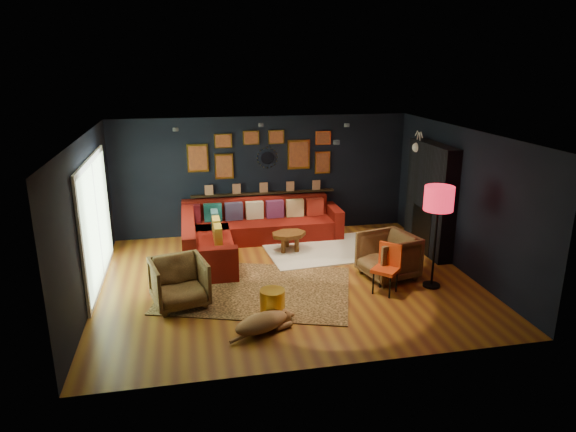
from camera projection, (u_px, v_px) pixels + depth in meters
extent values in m
plane|color=#975F1B|center=(287.00, 280.00, 9.13)|extent=(6.50, 6.50, 0.00)
plane|color=black|center=(263.00, 176.00, 11.33)|extent=(6.50, 0.00, 6.50)
plane|color=black|center=(332.00, 273.00, 6.18)|extent=(6.50, 0.00, 6.50)
plane|color=black|center=(87.00, 221.00, 8.14)|extent=(0.00, 5.50, 5.50)
plane|color=black|center=(461.00, 200.00, 9.37)|extent=(0.00, 5.50, 5.50)
plane|color=silver|center=(287.00, 134.00, 8.37)|extent=(6.50, 6.50, 0.00)
cube|color=#65130C|center=(258.00, 230.00, 11.14)|extent=(3.20, 0.95, 0.42)
cube|color=#65130C|center=(255.00, 207.00, 11.35)|extent=(3.20, 0.24, 0.46)
cube|color=#65130C|center=(333.00, 221.00, 11.43)|extent=(0.22, 0.95, 0.64)
cube|color=#65130C|center=(208.00, 251.00, 9.90)|extent=(0.95, 2.20, 0.42)
cube|color=#65130C|center=(189.00, 232.00, 9.71)|extent=(0.24, 2.20, 0.46)
cube|color=#65130C|center=(211.00, 266.00, 8.93)|extent=(0.95, 0.22, 0.64)
cube|color=maroon|center=(192.00, 214.00, 10.90)|extent=(0.38, 0.14, 0.38)
cube|color=#196566|center=(213.00, 212.00, 10.99)|extent=(0.38, 0.14, 0.38)
cube|color=#383355|center=(234.00, 211.00, 11.07)|extent=(0.38, 0.14, 0.38)
cube|color=#C6B697|center=(254.00, 210.00, 11.16)|extent=(0.38, 0.14, 0.38)
cube|color=#632A5A|center=(275.00, 209.00, 11.24)|extent=(0.38, 0.14, 0.38)
cube|color=tan|center=(295.00, 208.00, 11.33)|extent=(0.38, 0.14, 0.38)
cube|color=maroon|center=(315.00, 207.00, 11.41)|extent=(0.38, 0.14, 0.38)
cube|color=#2B5A65|center=(215.00, 220.00, 10.47)|extent=(0.14, 0.38, 0.38)
cube|color=gold|center=(216.00, 228.00, 10.00)|extent=(0.14, 0.38, 0.38)
cube|color=#B39026|center=(218.00, 236.00, 9.53)|extent=(0.14, 0.38, 0.38)
cube|color=black|center=(264.00, 193.00, 11.38)|extent=(3.20, 0.12, 0.04)
cube|color=gold|center=(198.00, 158.00, 10.91)|extent=(0.45, 0.03, 0.60)
cube|color=#A15023|center=(198.00, 158.00, 10.89)|extent=(0.38, 0.01, 0.51)
cube|color=gold|center=(224.00, 166.00, 11.07)|extent=(0.40, 0.03, 0.55)
cube|color=#A15023|center=(224.00, 166.00, 11.05)|extent=(0.34, 0.01, 0.47)
cube|color=gold|center=(223.00, 141.00, 10.91)|extent=(0.38, 0.03, 0.30)
cube|color=#A15023|center=(223.00, 141.00, 10.89)|extent=(0.32, 0.01, 0.25)
cube|color=gold|center=(299.00, 154.00, 11.32)|extent=(0.50, 0.03, 0.65)
cube|color=#A15023|center=(299.00, 155.00, 11.31)|extent=(0.42, 0.01, 0.55)
cube|color=gold|center=(323.00, 162.00, 11.49)|extent=(0.35, 0.03, 0.50)
cube|color=#A15023|center=(323.00, 163.00, 11.47)|extent=(0.30, 0.01, 0.42)
cube|color=gold|center=(323.00, 138.00, 11.33)|extent=(0.35, 0.03, 0.30)
cube|color=#A15023|center=(323.00, 138.00, 11.31)|extent=(0.30, 0.01, 0.25)
cube|color=gold|center=(251.00, 138.00, 11.01)|extent=(0.35, 0.03, 0.30)
cube|color=#A15023|center=(251.00, 138.00, 10.99)|extent=(0.30, 0.01, 0.25)
cube|color=gold|center=(276.00, 137.00, 11.11)|extent=(0.35, 0.03, 0.30)
cube|color=#A15023|center=(276.00, 137.00, 11.10)|extent=(0.30, 0.01, 0.25)
cylinder|color=silver|center=(267.00, 158.00, 11.21)|extent=(0.28, 0.03, 0.28)
cone|color=gold|center=(277.00, 158.00, 11.25)|extent=(0.03, 0.16, 0.03)
cone|color=gold|center=(277.00, 154.00, 11.22)|extent=(0.04, 0.16, 0.04)
cone|color=gold|center=(274.00, 151.00, 11.19)|extent=(0.04, 0.16, 0.04)
cone|color=gold|center=(271.00, 149.00, 11.16)|extent=(0.04, 0.16, 0.04)
cone|color=gold|center=(267.00, 148.00, 11.14)|extent=(0.03, 0.16, 0.03)
cone|color=gold|center=(263.00, 149.00, 11.13)|extent=(0.04, 0.16, 0.04)
cone|color=gold|center=(260.00, 151.00, 11.13)|extent=(0.04, 0.16, 0.04)
cone|color=gold|center=(258.00, 154.00, 11.14)|extent=(0.04, 0.16, 0.04)
cone|color=gold|center=(257.00, 158.00, 11.16)|extent=(0.03, 0.16, 0.03)
cone|color=gold|center=(258.00, 162.00, 11.19)|extent=(0.04, 0.16, 0.04)
cone|color=gold|center=(260.00, 165.00, 11.22)|extent=(0.04, 0.16, 0.04)
cone|color=gold|center=(264.00, 167.00, 11.25)|extent=(0.04, 0.16, 0.04)
cone|color=gold|center=(268.00, 168.00, 11.27)|extent=(0.03, 0.16, 0.03)
cone|color=gold|center=(271.00, 167.00, 11.28)|extent=(0.04, 0.16, 0.04)
cone|color=gold|center=(274.00, 165.00, 11.28)|extent=(0.04, 0.16, 0.04)
cone|color=gold|center=(277.00, 161.00, 11.27)|extent=(0.04, 0.16, 0.04)
cube|color=black|center=(430.00, 199.00, 10.24)|extent=(0.30, 1.60, 2.20)
cube|color=black|center=(425.00, 230.00, 10.42)|extent=(0.20, 0.80, 0.90)
cone|color=white|center=(427.00, 147.00, 10.45)|extent=(0.35, 0.28, 0.28)
sphere|color=white|center=(417.00, 147.00, 10.41)|extent=(0.20, 0.20, 0.20)
cylinder|color=white|center=(420.00, 139.00, 10.31)|extent=(0.02, 0.10, 0.28)
cylinder|color=white|center=(417.00, 139.00, 10.42)|extent=(0.02, 0.10, 0.28)
cube|color=white|center=(96.00, 222.00, 8.77)|extent=(0.04, 2.80, 2.20)
cube|color=#B9E3AD|center=(98.00, 222.00, 8.77)|extent=(0.01, 2.60, 2.00)
cube|color=white|center=(98.00, 222.00, 8.77)|extent=(0.02, 0.06, 2.00)
cylinder|color=black|center=(176.00, 129.00, 9.17)|extent=(0.10, 0.10, 0.06)
cylinder|color=black|center=(261.00, 125.00, 9.85)|extent=(0.10, 0.10, 0.06)
cylinder|color=black|center=(347.00, 125.00, 9.78)|extent=(0.10, 0.10, 0.06)
cylinder|color=black|center=(336.00, 142.00, 7.75)|extent=(0.10, 0.10, 0.06)
cube|color=silver|center=(323.00, 250.00, 10.50)|extent=(2.41, 1.84, 0.03)
cube|color=#B7844C|center=(257.00, 289.00, 8.74)|extent=(3.64, 3.07, 0.02)
cylinder|color=brown|center=(283.00, 246.00, 10.30)|extent=(0.09, 0.09, 0.30)
cylinder|color=brown|center=(297.00, 245.00, 10.35)|extent=(0.09, 0.09, 0.30)
cylinder|color=brown|center=(287.00, 240.00, 10.63)|extent=(0.09, 0.09, 0.30)
cylinder|color=#A72B1B|center=(210.00, 255.00, 9.70)|extent=(0.59, 0.59, 0.38)
imported|color=#AD7A43|center=(179.00, 280.00, 8.09)|extent=(0.98, 0.94, 0.84)
imported|color=#AD7A43|center=(388.00, 254.00, 9.13)|extent=(0.99, 1.03, 0.89)
cylinder|color=gold|center=(272.00, 305.00, 7.69)|extent=(0.38, 0.38, 0.48)
cylinder|color=black|center=(373.00, 282.00, 8.53)|extent=(0.03, 0.03, 0.41)
cylinder|color=black|center=(390.00, 287.00, 8.38)|extent=(0.03, 0.03, 0.41)
cylinder|color=black|center=(380.00, 276.00, 8.77)|extent=(0.03, 0.03, 0.41)
cylinder|color=black|center=(397.00, 280.00, 8.61)|extent=(0.03, 0.03, 0.41)
cube|color=red|center=(386.00, 270.00, 8.51)|extent=(0.56, 0.56, 0.06)
cube|color=red|center=(390.00, 254.00, 8.58)|extent=(0.32, 0.31, 0.39)
cylinder|color=black|center=(431.00, 285.00, 8.87)|extent=(0.30, 0.30, 0.04)
cylinder|color=black|center=(435.00, 245.00, 8.66)|extent=(0.04, 0.04, 1.43)
cylinder|color=red|center=(439.00, 198.00, 8.42)|extent=(0.49, 0.49, 0.40)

